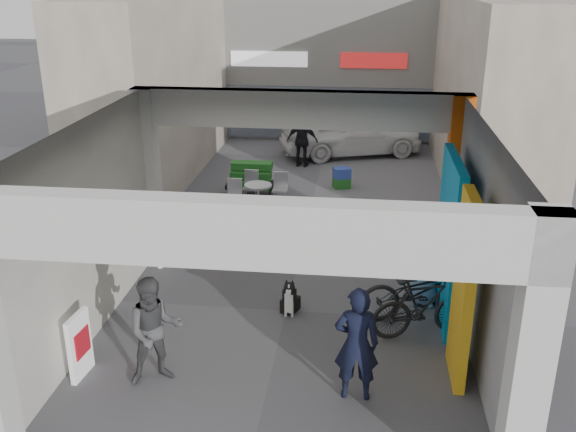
# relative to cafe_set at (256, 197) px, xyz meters

# --- Properties ---
(ground) EXTENTS (90.00, 90.00, 0.00)m
(ground) POSITION_rel_cafe_set_xyz_m (1.37, -5.08, -0.30)
(ground) COLOR #545459
(ground) RESTS_ON ground
(arcade_canopy) EXTENTS (6.40, 6.45, 6.40)m
(arcade_canopy) POSITION_rel_cafe_set_xyz_m (1.91, -5.91, 2.00)
(arcade_canopy) COLOR beige
(arcade_canopy) RESTS_ON ground
(far_building) EXTENTS (18.00, 4.08, 8.00)m
(far_building) POSITION_rel_cafe_set_xyz_m (1.37, 8.91, 3.69)
(far_building) COLOR silver
(far_building) RESTS_ON ground
(plaza_bldg_left) EXTENTS (2.00, 9.00, 5.00)m
(plaza_bldg_left) POSITION_rel_cafe_set_xyz_m (-3.13, 2.42, 2.20)
(plaza_bldg_left) COLOR #C0B39F
(plaza_bldg_left) RESTS_ON ground
(plaza_bldg_right) EXTENTS (2.00, 9.00, 5.00)m
(plaza_bldg_right) POSITION_rel_cafe_set_xyz_m (5.87, 2.42, 2.20)
(plaza_bldg_right) COLOR #C0B39F
(plaza_bldg_right) RESTS_ON ground
(bollard_left) EXTENTS (0.09, 0.09, 0.92)m
(bollard_left) POSITION_rel_cafe_set_xyz_m (-0.30, -2.78, 0.16)
(bollard_left) COLOR #969A9E
(bollard_left) RESTS_ON ground
(bollard_center) EXTENTS (0.09, 0.09, 0.81)m
(bollard_center) POSITION_rel_cafe_set_xyz_m (1.34, -2.88, 0.10)
(bollard_center) COLOR #969A9E
(bollard_center) RESTS_ON ground
(bollard_right) EXTENTS (0.09, 0.09, 0.83)m
(bollard_right) POSITION_rel_cafe_set_xyz_m (2.95, -2.51, 0.11)
(bollard_right) COLOR #969A9E
(bollard_right) RESTS_ON ground
(advert_board_near) EXTENTS (0.15, 0.56, 1.00)m
(advert_board_near) POSITION_rel_cafe_set_xyz_m (-1.37, -7.32, 0.20)
(advert_board_near) COLOR white
(advert_board_near) RESTS_ON ground
(advert_board_far) EXTENTS (0.17, 0.56, 1.00)m
(advert_board_far) POSITION_rel_cafe_set_xyz_m (-1.37, -3.41, 0.20)
(advert_board_far) COLOR white
(advert_board_far) RESTS_ON ground
(cafe_set) EXTENTS (1.42, 1.14, 0.86)m
(cafe_set) POSITION_rel_cafe_set_xyz_m (0.00, 0.00, 0.00)
(cafe_set) COLOR #B5B5BA
(cafe_set) RESTS_ON ground
(produce_stand) EXTENTS (1.29, 0.70, 0.85)m
(produce_stand) POSITION_rel_cafe_set_xyz_m (-0.29, 1.02, 0.03)
(produce_stand) COLOR black
(produce_stand) RESTS_ON ground
(crate_stack) EXTENTS (0.53, 0.46, 0.56)m
(crate_stack) POSITION_rel_cafe_set_xyz_m (2.08, 1.88, -0.02)
(crate_stack) COLOR #195618
(crate_stack) RESTS_ON ground
(border_collie) EXTENTS (0.25, 0.48, 0.66)m
(border_collie) POSITION_rel_cafe_set_xyz_m (1.45, -5.16, -0.04)
(border_collie) COLOR black
(border_collie) RESTS_ON ground
(man_with_dog) EXTENTS (0.63, 0.42, 1.69)m
(man_with_dog) POSITION_rel_cafe_set_xyz_m (2.61, -7.37, 0.54)
(man_with_dog) COLOR black
(man_with_dog) RESTS_ON ground
(man_back_turned) EXTENTS (0.97, 0.89, 1.63)m
(man_back_turned) POSITION_rel_cafe_set_xyz_m (-0.23, -7.31, 0.51)
(man_back_turned) COLOR #444446
(man_back_turned) RESTS_ON ground
(man_elderly) EXTENTS (0.77, 0.54, 1.49)m
(man_elderly) POSITION_rel_cafe_set_xyz_m (3.78, -4.53, 0.44)
(man_elderly) COLOR #567EA7
(man_elderly) RESTS_ON ground
(man_crates) EXTENTS (1.00, 0.55, 1.62)m
(man_crates) POSITION_rel_cafe_set_xyz_m (0.81, 3.79, 0.51)
(man_crates) COLOR black
(man_crates) RESTS_ON ground
(bicycle_front) EXTENTS (2.10, 1.10, 1.05)m
(bicycle_front) POSITION_rel_cafe_set_xyz_m (3.63, -5.08, 0.22)
(bicycle_front) COLOR black
(bicycle_front) RESTS_ON ground
(bicycle_rear) EXTENTS (1.84, 1.05, 1.06)m
(bicycle_rear) POSITION_rel_cafe_set_xyz_m (3.67, -5.62, 0.23)
(bicycle_rear) COLOR black
(bicycle_rear) RESTS_ON ground
(white_van) EXTENTS (4.83, 3.14, 1.53)m
(white_van) POSITION_rel_cafe_set_xyz_m (2.23, 5.34, 0.46)
(white_van) COLOR white
(white_van) RESTS_ON ground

